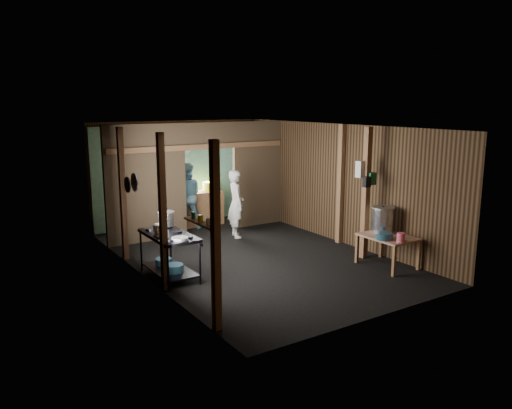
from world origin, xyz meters
TOP-DOWN VIEW (x-y plane):
  - floor at (0.00, 0.00)m, footprint 4.50×7.00m
  - ceiling at (0.00, 0.00)m, footprint 4.50×7.00m
  - wall_back at (0.00, 3.50)m, footprint 4.50×0.00m
  - wall_front at (0.00, -3.50)m, footprint 4.50×0.00m
  - wall_left at (-2.25, 0.00)m, footprint 0.00×7.00m
  - wall_right at (2.25, 0.00)m, footprint 0.00×7.00m
  - partition_left at (-1.32, 2.20)m, footprint 1.85×0.10m
  - partition_right at (1.57, 2.20)m, footprint 1.35×0.10m
  - partition_header at (0.25, 2.20)m, footprint 1.30×0.10m
  - turquoise_panel at (0.00, 3.44)m, footprint 4.40×0.06m
  - back_counter at (0.30, 2.95)m, footprint 1.20×0.50m
  - wall_clock at (0.25, 3.40)m, footprint 0.20×0.03m
  - post_left_a at (-2.18, -2.60)m, footprint 0.10×0.12m
  - post_left_b at (-2.18, -0.80)m, footprint 0.10×0.12m
  - post_left_c at (-2.18, 1.20)m, footprint 0.10×0.12m
  - post_right at (2.18, -0.20)m, footprint 0.10×0.12m
  - post_free at (1.85, -1.30)m, footprint 0.12×0.12m
  - cross_beam at (0.00, 2.15)m, footprint 4.40×0.12m
  - pan_lid_big at (-2.21, 0.40)m, footprint 0.03×0.34m
  - pan_lid_small at (-2.21, 0.80)m, footprint 0.03×0.30m
  - wall_shelf at (-2.15, -2.10)m, footprint 0.14×0.80m
  - jar_white at (-2.15, -2.35)m, footprint 0.07×0.07m
  - jar_yellow at (-2.15, -2.10)m, footprint 0.08×0.08m
  - jar_green at (-2.15, -1.88)m, footprint 0.06×0.06m
  - bag_white at (1.80, -1.22)m, footprint 0.22×0.15m
  - bag_green at (1.92, -1.36)m, footprint 0.16×0.12m
  - bag_black at (1.78, -1.38)m, footprint 0.14×0.10m
  - gas_range at (-1.88, -0.29)m, footprint 0.70×1.35m
  - prep_table at (1.83, -1.95)m, footprint 0.73×1.01m
  - stove_pot_large at (-1.71, 0.20)m, footprint 0.38×0.38m
  - stove_pot_med at (-2.05, -0.34)m, footprint 0.31×0.31m
  - frying_pan at (-1.88, -0.77)m, footprint 0.38×0.55m
  - blue_tub_front at (-1.88, -0.48)m, footprint 0.32×0.32m
  - blue_tub_back at (-1.88, -0.02)m, footprint 0.30×0.30m
  - stock_pot at (1.94, -1.68)m, footprint 0.59×0.59m
  - wash_basin at (1.60, -2.06)m, footprint 0.33×0.33m
  - pink_bucket at (1.69, -2.37)m, footprint 0.19×0.19m
  - knife at (1.73, -2.37)m, footprint 0.30×0.07m
  - yellow_tub at (0.65, 2.95)m, footprint 0.40×0.40m
  - red_cup at (0.01, 2.95)m, footprint 0.11×0.11m
  - cook at (0.52, 1.45)m, footprint 0.51×0.64m
  - worker_back at (-0.11, 2.77)m, footprint 0.96×0.87m

SIDE VIEW (x-z plane):
  - floor at x=0.00m, z-range 0.00..0.00m
  - blue_tub_back at x=-1.88m, z-range 0.16..0.27m
  - blue_tub_front at x=-1.88m, z-range 0.16..0.29m
  - prep_table at x=1.83m, z-range 0.00..0.59m
  - gas_range at x=-1.88m, z-range 0.00..0.80m
  - back_counter at x=0.30m, z-range 0.00..0.85m
  - knife at x=1.73m, z-range 0.60..0.60m
  - wash_basin at x=1.60m, z-range 0.59..0.71m
  - pink_bucket at x=1.69m, z-range 0.59..0.77m
  - cook at x=0.52m, z-range 0.00..1.55m
  - worker_back at x=-0.11m, z-range 0.00..1.63m
  - frying_pan at x=-1.88m, z-range 0.79..0.86m
  - stock_pot at x=1.94m, z-range 0.57..1.09m
  - stove_pot_med at x=-2.05m, z-range 0.78..1.00m
  - red_cup at x=0.01m, z-range 0.85..0.98m
  - stove_pot_large at x=-1.71m, z-range 0.78..1.09m
  - yellow_tub at x=0.65m, z-range 0.85..1.07m
  - turquoise_panel at x=0.00m, z-range 0.00..2.50m
  - wall_back at x=0.00m, z-range 0.00..2.60m
  - wall_front at x=0.00m, z-range 0.00..2.60m
  - wall_left at x=-2.25m, z-range 0.00..2.60m
  - wall_right at x=2.25m, z-range 0.00..2.60m
  - partition_left at x=-1.32m, z-range 0.00..2.60m
  - partition_right at x=1.57m, z-range 0.00..2.60m
  - post_left_a at x=-2.18m, z-range 0.00..2.60m
  - post_left_b at x=-2.18m, z-range 0.00..2.60m
  - post_left_c at x=-2.18m, z-range 0.00..2.60m
  - post_right at x=2.18m, z-range 0.00..2.60m
  - post_free at x=1.85m, z-range 0.00..2.60m
  - wall_shelf at x=-2.15m, z-range 1.39..1.41m
  - jar_white at x=-2.15m, z-range 1.42..1.52m
  - jar_yellow at x=-2.15m, z-range 1.42..1.52m
  - jar_green at x=-2.15m, z-range 1.42..1.52m
  - pan_lid_small at x=-2.21m, z-range 1.40..1.70m
  - bag_black at x=1.78m, z-range 1.45..1.65m
  - bag_green at x=1.92m, z-range 1.48..1.72m
  - pan_lid_big at x=-2.21m, z-range 1.48..1.82m
  - bag_white at x=1.80m, z-range 1.62..1.94m
  - wall_clock at x=0.25m, z-range 1.80..2.00m
  - cross_beam at x=0.00m, z-range 1.99..2.11m
  - partition_header at x=0.25m, z-range 2.00..2.60m
  - ceiling at x=0.00m, z-range 2.60..2.60m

